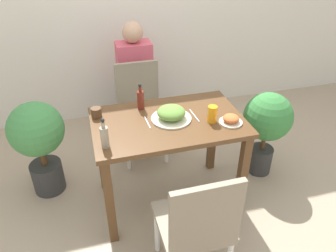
{
  "coord_description": "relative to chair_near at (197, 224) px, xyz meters",
  "views": [
    {
      "loc": [
        -0.53,
        -1.91,
        1.98
      ],
      "look_at": [
        0.0,
        0.0,
        0.71
      ],
      "focal_mm": 35.0,
      "sensor_mm": 36.0,
      "label": 1
    }
  ],
  "objects": [
    {
      "name": "food_plate",
      "position": [
        0.05,
        0.73,
        0.31
      ],
      "size": [
        0.29,
        0.29,
        0.1
      ],
      "color": "beige",
      "rests_on": "dining_table"
    },
    {
      "name": "potted_plant_left",
      "position": [
        -0.92,
        1.11,
        0.02
      ],
      "size": [
        0.43,
        0.43,
        0.82
      ],
      "color": "#333333",
      "rests_on": "ground_plane"
    },
    {
      "name": "ground_plane",
      "position": [
        0.03,
        0.72,
        -0.5
      ],
      "size": [
        16.0,
        16.0,
        0.0
      ],
      "primitive_type": "plane",
      "color": "tan"
    },
    {
      "name": "juice_glass",
      "position": [
        0.32,
        0.62,
        0.33
      ],
      "size": [
        0.07,
        0.07,
        0.12
      ],
      "color": "orange",
      "rests_on": "dining_table"
    },
    {
      "name": "side_plate",
      "position": [
        0.44,
        0.57,
        0.29
      ],
      "size": [
        0.16,
        0.16,
        0.06
      ],
      "color": "beige",
      "rests_on": "dining_table"
    },
    {
      "name": "person_figure",
      "position": [
        -0.0,
        1.85,
        0.08
      ],
      "size": [
        0.34,
        0.22,
        1.17
      ],
      "color": "#2D3347",
      "rests_on": "ground_plane"
    },
    {
      "name": "chair_far",
      "position": [
        -0.04,
        1.45,
        0.0
      ],
      "size": [
        0.42,
        0.42,
        0.89
      ],
      "color": "gray",
      "rests_on": "ground_plane"
    },
    {
      "name": "sauce_bottle",
      "position": [
        -0.43,
        0.52,
        0.35
      ],
      "size": [
        0.05,
        0.05,
        0.21
      ],
      "color": "gray",
      "rests_on": "dining_table"
    },
    {
      "name": "chair_near",
      "position": [
        0.0,
        0.0,
        0.0
      ],
      "size": [
        0.42,
        0.42,
        0.89
      ],
      "rotation": [
        0.0,
        0.0,
        3.14
      ],
      "color": "gray",
      "rests_on": "ground_plane"
    },
    {
      "name": "drink_cup",
      "position": [
        -0.46,
        0.9,
        0.3
      ],
      "size": [
        0.07,
        0.07,
        0.07
      ],
      "color": "#4C331E",
      "rests_on": "dining_table"
    },
    {
      "name": "potted_plant_right",
      "position": [
        0.93,
        0.84,
        0.02
      ],
      "size": [
        0.41,
        0.41,
        0.78
      ],
      "color": "#333333",
      "rests_on": "ground_plane"
    },
    {
      "name": "condiment_bottle",
      "position": [
        -0.12,
        0.94,
        0.35
      ],
      "size": [
        0.05,
        0.05,
        0.21
      ],
      "color": "maroon",
      "rests_on": "dining_table"
    },
    {
      "name": "spoon_utensil",
      "position": [
        0.23,
        0.73,
        0.27
      ],
      "size": [
        0.02,
        0.18,
        0.0
      ],
      "rotation": [
        0.0,
        0.0,
        1.62
      ],
      "color": "silver",
      "rests_on": "dining_table"
    },
    {
      "name": "dining_table",
      "position": [
        0.03,
        0.72,
        0.14
      ],
      "size": [
        1.08,
        0.68,
        0.76
      ],
      "color": "brown",
      "rests_on": "ground_plane"
    },
    {
      "name": "fork_utensil",
      "position": [
        -0.12,
        0.73,
        0.27
      ],
      "size": [
        0.01,
        0.17,
        0.0
      ],
      "rotation": [
        0.0,
        0.0,
        1.6
      ],
      "color": "silver",
      "rests_on": "dining_table"
    }
  ]
}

